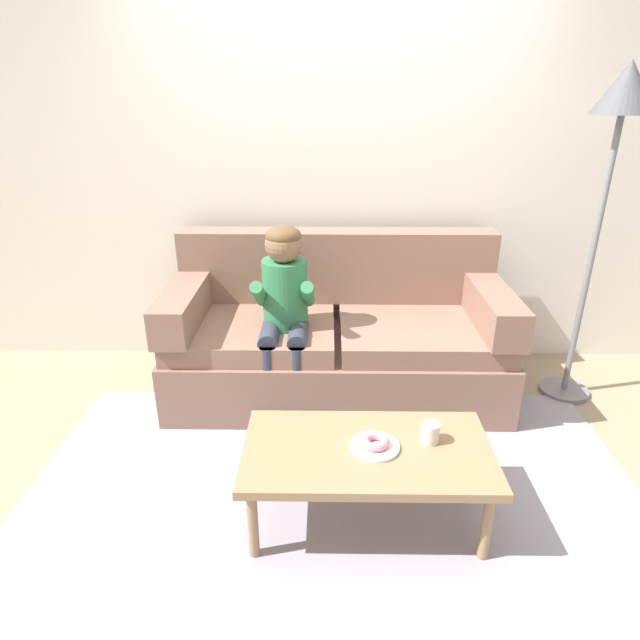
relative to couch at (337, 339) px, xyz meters
The scene contains 11 objects.
ground 0.92m from the couch, 91.61° to the right, with size 10.00×10.00×0.00m, color #9E896B.
wall_back 1.19m from the couch, 92.50° to the left, with size 8.00×0.10×2.80m, color silver.
area_rug 1.15m from the couch, 91.25° to the right, with size 2.95×1.99×0.01m, color #9993A3.
couch is the anchor object (origin of this frame).
coffee_table 1.16m from the couch, 84.35° to the right, with size 1.06×0.56×0.39m.
person_child 0.49m from the couch, 145.45° to the right, with size 0.34×0.58×1.10m.
plate 1.16m from the couch, 82.82° to the right, with size 0.21×0.21×0.01m, color white.
donut 1.17m from the couch, 82.82° to the right, with size 0.12×0.12×0.04m, color pink.
mug 1.17m from the couch, 70.76° to the right, with size 0.08×0.08×0.09m, color silver.
toy_controller 1.12m from the couch, 53.98° to the right, with size 0.23×0.09×0.05m.
floor_lamp 1.91m from the couch, ahead, with size 0.32×0.32×1.93m.
Camera 1 is at (-0.04, -2.17, 1.79)m, focal length 30.03 mm.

